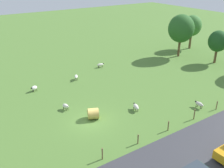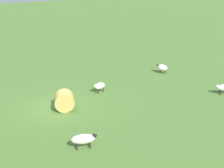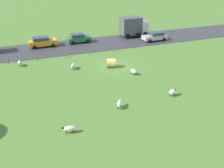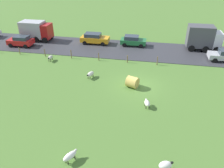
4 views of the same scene
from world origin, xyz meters
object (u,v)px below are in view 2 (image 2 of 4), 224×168
object	(u,v)px
sheep_0	(100,86)
hay_bale_0	(64,101)
sheep_4	(162,68)
sheep_2	(83,139)

from	to	relation	value
sheep_0	hay_bale_0	xyz separation A→B (m)	(3.49, 1.76, 0.14)
sheep_4	hay_bale_0	xyz separation A→B (m)	(10.45, 3.29, 0.12)
sheep_4	hay_bale_0	size ratio (longest dim) A/B	0.89
sheep_2	hay_bale_0	bearing A→B (deg)	-103.16
sheep_2	sheep_4	xyz separation A→B (m)	(-11.63, -8.36, 0.00)
sheep_0	hay_bale_0	world-z (taller)	hay_bale_0
hay_bale_0	sheep_0	bearing A→B (deg)	-153.26
sheep_2	hay_bale_0	distance (m)	5.20
sheep_0	sheep_4	world-z (taller)	sheep_4
sheep_2	sheep_4	bearing A→B (deg)	-144.31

